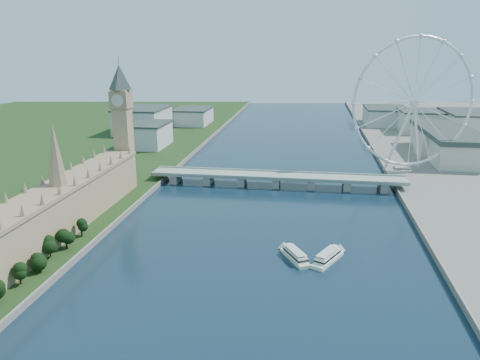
# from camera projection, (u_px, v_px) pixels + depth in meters

# --- Properties ---
(parliament_range) EXTENTS (24.00, 200.00, 70.00)m
(parliament_range) POSITION_uv_depth(u_px,v_px,m) (61.00, 207.00, 298.14)
(parliament_range) COLOR tan
(parliament_range) RESTS_ON ground
(big_ben) EXTENTS (20.02, 20.02, 110.00)m
(big_ben) POSITION_uv_depth(u_px,v_px,m) (122.00, 110.00, 387.53)
(big_ben) COLOR tan
(big_ben) RESTS_ON ground
(westminster_bridge) EXTENTS (220.00, 22.00, 9.50)m
(westminster_bridge) POSITION_uv_depth(u_px,v_px,m) (276.00, 178.00, 406.70)
(westminster_bridge) COLOR gray
(westminster_bridge) RESTS_ON ground
(london_eye) EXTENTS (113.60, 39.12, 124.30)m
(london_eye) POSITION_uv_depth(u_px,v_px,m) (414.00, 103.00, 425.13)
(london_eye) COLOR silver
(london_eye) RESTS_ON ground
(county_hall) EXTENTS (54.00, 144.00, 35.00)m
(county_hall) POSITION_uv_depth(u_px,v_px,m) (446.00, 159.00, 507.11)
(county_hall) COLOR beige
(county_hall) RESTS_ON ground
(city_skyline) EXTENTS (505.00, 280.00, 32.00)m
(city_skyline) POSITION_uv_depth(u_px,v_px,m) (319.00, 122.00, 645.47)
(city_skyline) COLOR beige
(city_skyline) RESTS_ON ground
(tour_boat_near) EXTENTS (20.36, 28.99, 6.40)m
(tour_boat_near) POSITION_uv_depth(u_px,v_px,m) (295.00, 260.00, 267.14)
(tour_boat_near) COLOR beige
(tour_boat_near) RESTS_ON ground
(tour_boat_far) EXTENTS (21.03, 30.65, 6.75)m
(tour_boat_far) POSITION_uv_depth(u_px,v_px,m) (327.00, 261.00, 264.77)
(tour_boat_far) COLOR #E4EECE
(tour_boat_far) RESTS_ON ground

